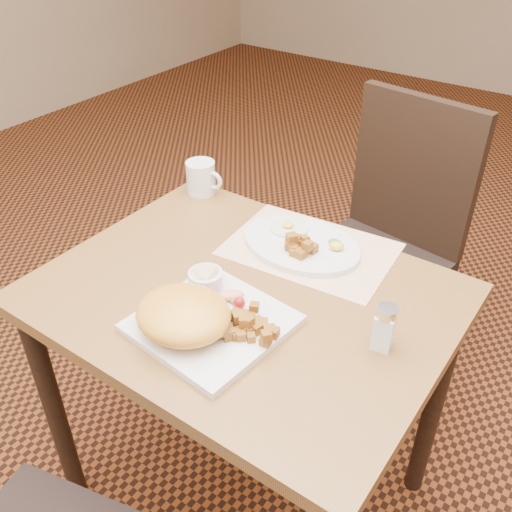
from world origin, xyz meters
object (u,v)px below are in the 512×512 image
(plate_square, at_px, (212,323))
(salt_shaker, at_px, (384,327))
(plate_oval, at_px, (301,245))
(table, at_px, (244,328))
(coffee_mug, at_px, (202,178))
(chair_far, at_px, (387,234))

(plate_square, distance_m, salt_shaker, 0.35)
(plate_square, bearing_deg, plate_oval, 90.09)
(table, distance_m, coffee_mug, 0.51)
(table, height_order, coffee_mug, coffee_mug)
(table, xyz_separation_m, coffee_mug, (-0.37, 0.30, 0.16))
(table, height_order, plate_square, plate_square)
(plate_square, distance_m, plate_oval, 0.35)
(chair_far, height_order, plate_oval, chair_far)
(chair_far, relative_size, plate_oval, 3.19)
(table, relative_size, plate_square, 3.21)
(chair_far, xyz_separation_m, salt_shaker, (0.28, -0.71, 0.26))
(chair_far, distance_m, salt_shaker, 0.81)
(salt_shaker, bearing_deg, chair_far, 111.76)
(plate_square, distance_m, coffee_mug, 0.58)
(chair_far, distance_m, coffee_mug, 0.65)
(plate_oval, bearing_deg, chair_far, 86.61)
(coffee_mug, bearing_deg, table, -39.03)
(salt_shaker, height_order, coffee_mug, salt_shaker)
(salt_shaker, relative_size, coffee_mug, 0.87)
(table, height_order, salt_shaker, salt_shaker)
(coffee_mug, bearing_deg, chair_far, 45.28)
(plate_square, bearing_deg, salt_shaker, 25.38)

